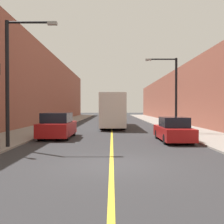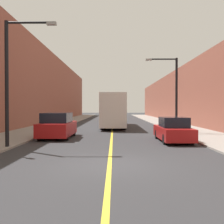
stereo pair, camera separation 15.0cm
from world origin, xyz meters
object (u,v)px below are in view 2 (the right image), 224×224
(car_right_near, at_px, (173,130))
(street_lamp_left, at_px, (12,74))
(bus, at_px, (113,110))
(parked_suv_left, at_px, (58,126))
(street_lamp_right, at_px, (173,89))

(car_right_near, height_order, street_lamp_left, street_lamp_left)
(bus, xyz_separation_m, car_right_near, (3.86, -12.57, -1.19))
(bus, xyz_separation_m, street_lamp_left, (-5.29, -15.49, 2.06))
(bus, distance_m, parked_suv_left, 11.43)
(car_right_near, height_order, street_lamp_right, street_lamp_right)
(bus, height_order, street_lamp_right, street_lamp_right)
(bus, height_order, car_right_near, bus)
(parked_suv_left, bearing_deg, car_right_near, -13.68)
(bus, height_order, street_lamp_left, street_lamp_left)
(car_right_near, xyz_separation_m, street_lamp_left, (-9.14, -2.92, 3.25))
(car_right_near, bearing_deg, street_lamp_right, 77.31)
(parked_suv_left, relative_size, street_lamp_left, 0.71)
(street_lamp_left, bearing_deg, parked_suv_left, 74.18)
(bus, distance_m, car_right_near, 13.20)
(bus, height_order, parked_suv_left, bus)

